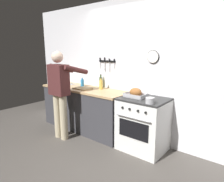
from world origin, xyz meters
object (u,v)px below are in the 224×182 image
at_px(bottle_cooking_oil, 101,84).
at_px(stove, 143,124).
at_px(cutting_board, 83,88).
at_px(bottle_olive_oil, 101,82).
at_px(saucepan, 150,101).
at_px(roasting_pan, 136,93).
at_px(bottle_dish_soap, 82,83).
at_px(person_cook, 60,90).

bearing_deg(bottle_cooking_oil, stove, -6.52).
height_order(cutting_board, bottle_olive_oil, bottle_olive_oil).
bearing_deg(saucepan, roasting_pan, 151.71).
distance_m(cutting_board, bottle_dish_soap, 0.21).
distance_m(bottle_olive_oil, bottle_dish_soap, 0.41).
bearing_deg(bottle_dish_soap, roasting_pan, -2.49).
bearing_deg(bottle_olive_oil, cutting_board, -123.20).
bearing_deg(bottle_dish_soap, saucepan, -8.55).
relative_size(saucepan, bottle_dish_soap, 0.63).
bearing_deg(stove, bottle_olive_oil, 168.58).
bearing_deg(cutting_board, bottle_cooking_oil, 33.33).
distance_m(cutting_board, bottle_cooking_oil, 0.39).
xyz_separation_m(cutting_board, bottle_dish_soap, (-0.15, 0.13, 0.08)).
height_order(cutting_board, bottle_dish_soap, bottle_dish_soap).
bearing_deg(stove, saucepan, -44.73).
bearing_deg(stove, person_cook, -158.36).
height_order(roasting_pan, saucepan, roasting_pan).
xyz_separation_m(person_cook, bottle_cooking_oil, (0.40, 0.70, 0.05)).
distance_m(stove, bottle_cooking_oil, 1.20).
xyz_separation_m(bottle_olive_oil, bottle_dish_soap, (-0.36, -0.19, -0.03)).
xyz_separation_m(person_cook, roasting_pan, (1.30, 0.56, 0.02)).
bearing_deg(person_cook, bottle_olive_oil, -15.41).
height_order(cutting_board, bottle_cooking_oil, bottle_cooking_oil).
bearing_deg(saucepan, bottle_cooking_oil, 165.14).
relative_size(person_cook, roasting_pan, 4.72).
distance_m(stove, bottle_dish_soap, 1.61).
height_order(stove, bottle_dish_soap, bottle_dish_soap).
bearing_deg(saucepan, bottle_olive_oil, 161.87).
bearing_deg(person_cook, bottle_dish_soap, 10.39).
bearing_deg(roasting_pan, stove, 5.57).
distance_m(roasting_pan, bottle_olive_oil, 1.04).
xyz_separation_m(stove, person_cook, (-1.45, -0.58, 0.50)).
bearing_deg(stove, bottle_cooking_oil, 173.48).
height_order(saucepan, bottle_olive_oil, bottle_olive_oil).
bearing_deg(bottle_olive_oil, bottle_cooking_oil, -47.13).
bearing_deg(stove, cutting_board, -176.34).
bearing_deg(bottle_cooking_oil, roasting_pan, -8.59).
relative_size(stove, person_cook, 0.54).
relative_size(roasting_pan, cutting_board, 0.98).
distance_m(stove, roasting_pan, 0.54).
xyz_separation_m(stove, bottle_olive_oil, (-1.16, 0.23, 0.57)).
relative_size(roasting_pan, bottle_dish_soap, 1.66).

